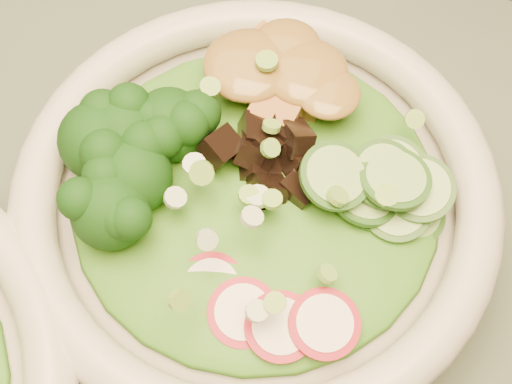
% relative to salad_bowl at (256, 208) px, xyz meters
% --- Properties ---
extents(salad_bowl, '(0.29, 0.29, 0.08)m').
position_rel_salad_bowl_xyz_m(salad_bowl, '(0.00, 0.00, 0.00)').
color(salad_bowl, beige).
rests_on(salad_bowl, dining_table).
extents(lettuce_bed, '(0.22, 0.22, 0.03)m').
position_rel_salad_bowl_xyz_m(lettuce_bed, '(0.00, 0.00, 0.02)').
color(lettuce_bed, '#245C13').
rests_on(lettuce_bed, salad_bowl).
extents(broccoli_florets, '(0.10, 0.09, 0.05)m').
position_rel_salad_bowl_xyz_m(broccoli_florets, '(-0.06, -0.02, 0.04)').
color(broccoli_florets, black).
rests_on(broccoli_florets, salad_bowl).
extents(radish_slices, '(0.12, 0.07, 0.02)m').
position_rel_salad_bowl_xyz_m(radish_slices, '(0.02, -0.07, 0.03)').
color(radish_slices, maroon).
rests_on(radish_slices, salad_bowl).
extents(cucumber_slices, '(0.09, 0.09, 0.04)m').
position_rel_salad_bowl_xyz_m(cucumber_slices, '(0.07, 0.01, 0.03)').
color(cucumber_slices, '#9CC96F').
rests_on(cucumber_slices, salad_bowl).
extents(mushroom_heap, '(0.09, 0.09, 0.04)m').
position_rel_salad_bowl_xyz_m(mushroom_heap, '(-0.00, 0.01, 0.04)').
color(mushroom_heap, black).
rests_on(mushroom_heap, salad_bowl).
extents(tofu_cubes, '(0.11, 0.08, 0.04)m').
position_rel_salad_bowl_xyz_m(tofu_cubes, '(-0.01, 0.07, 0.03)').
color(tofu_cubes, '#A86B38').
rests_on(tofu_cubes, salad_bowl).
extents(peanut_sauce, '(0.07, 0.06, 0.02)m').
position_rel_salad_bowl_xyz_m(peanut_sauce, '(-0.01, 0.07, 0.05)').
color(peanut_sauce, brown).
rests_on(peanut_sauce, tofu_cubes).
extents(scallion_garnish, '(0.20, 0.20, 0.03)m').
position_rel_salad_bowl_xyz_m(scallion_garnish, '(0.00, 0.00, 0.05)').
color(scallion_garnish, '#71A73B').
rests_on(scallion_garnish, salad_bowl).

